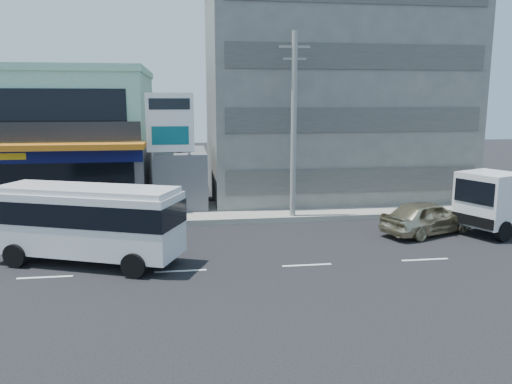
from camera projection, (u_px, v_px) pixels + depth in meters
ground at (181, 271)px, 19.23m from camera, size 120.00×120.00×0.00m
sidewalk at (268, 210)px, 29.14m from camera, size 70.00×5.00×0.30m
shop_building at (51, 141)px, 30.99m from camera, size 12.40×11.70×8.00m
concrete_building at (328, 93)px, 33.94m from camera, size 16.00×12.00×14.00m
gap_structure at (181, 179)px, 30.60m from camera, size 3.00×6.00×3.50m
satellite_dish at (180, 151)px, 29.29m from camera, size 1.50×1.50×0.15m
billboard at (170, 129)px, 27.23m from camera, size 2.60×0.18×6.90m
utility_pole_near at (294, 126)px, 26.33m from camera, size 1.60×0.30×10.00m
minibus at (88, 218)px, 19.85m from camera, size 7.84×4.98×3.13m
sedan at (427, 217)px, 24.47m from camera, size 5.31×3.62×1.68m
motorcycle_rider at (101, 214)px, 25.15m from camera, size 2.00×0.93×2.48m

